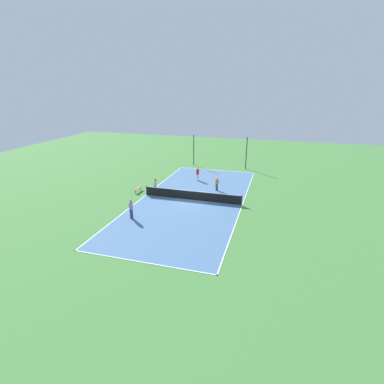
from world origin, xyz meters
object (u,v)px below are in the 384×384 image
(player_baseline_gray, at_px, (131,207))
(bench, at_px, (138,188))
(tennis_net, at_px, (192,195))
(player_far_white, at_px, (155,185))
(tennis_ball_midcourt, at_px, (157,190))
(tennis_ball_left_sideline, at_px, (132,211))
(fence_post_back_left, at_px, (194,150))
(tennis_ball_right_alley, at_px, (203,227))
(player_coach_red, at_px, (198,173))
(player_center_orange, at_px, (217,183))
(tennis_ball_near_net, at_px, (230,178))
(fence_post_back_right, at_px, (246,153))

(player_baseline_gray, bearing_deg, bench, 69.70)
(tennis_net, height_order, player_far_white, player_far_white)
(tennis_ball_midcourt, relative_size, tennis_ball_left_sideline, 1.00)
(bench, bearing_deg, fence_post_back_left, -11.52)
(fence_post_back_left, bearing_deg, tennis_ball_left_sideline, -92.27)
(player_baseline_gray, distance_m, tennis_ball_right_alley, 6.74)
(player_baseline_gray, bearing_deg, tennis_net, 14.88)
(player_coach_red, relative_size, fence_post_back_left, 0.35)
(player_coach_red, bearing_deg, tennis_ball_midcourt, 153.64)
(player_center_orange, height_order, tennis_ball_right_alley, player_center_orange)
(fence_post_back_left, bearing_deg, bench, -101.52)
(bench, xyz_separation_m, player_center_orange, (8.49, 2.93, 0.53))
(player_baseline_gray, distance_m, tennis_ball_near_net, 16.19)
(tennis_net, height_order, player_coach_red, player_coach_red)
(bench, xyz_separation_m, tennis_ball_right_alley, (9.35, -6.69, -0.33))
(bench, xyz_separation_m, fence_post_back_left, (2.72, 13.37, 1.92))
(bench, bearing_deg, tennis_ball_midcourt, -63.63)
(tennis_ball_near_net, relative_size, fence_post_back_left, 0.01)
(player_coach_red, bearing_deg, tennis_ball_left_sideline, 171.02)
(fence_post_back_left, bearing_deg, player_baseline_gray, -90.10)
(player_center_orange, xyz_separation_m, tennis_ball_midcourt, (-6.53, -1.96, -0.86))
(player_far_white, distance_m, fence_post_back_left, 13.21)
(player_far_white, bearing_deg, tennis_ball_left_sideline, 174.48)
(tennis_ball_near_net, height_order, tennis_ball_right_alley, same)
(bench, relative_size, tennis_ball_near_net, 23.00)
(player_baseline_gray, bearing_deg, tennis_ball_midcourt, 53.47)
(tennis_ball_midcourt, relative_size, fence_post_back_right, 0.01)
(player_center_orange, distance_m, player_baseline_gray, 11.33)
(player_far_white, height_order, player_baseline_gray, player_baseline_gray)
(player_far_white, relative_size, tennis_ball_midcourt, 23.89)
(player_far_white, height_order, fence_post_back_right, fence_post_back_right)
(fence_post_back_right, bearing_deg, player_center_orange, -101.06)
(tennis_net, xyz_separation_m, player_center_orange, (1.86, 3.71, 0.35))
(tennis_ball_near_net, relative_size, tennis_ball_midcourt, 1.00)
(player_coach_red, bearing_deg, bench, 145.89)
(tennis_net, relative_size, tennis_ball_near_net, 154.20)
(player_coach_red, height_order, fence_post_back_right, fence_post_back_right)
(player_baseline_gray, height_order, fence_post_back_left, fence_post_back_left)
(player_center_orange, bearing_deg, fence_post_back_left, 177.57)
(tennis_net, distance_m, tennis_ball_near_net, 9.17)
(player_coach_red, bearing_deg, player_far_white, 157.65)
(bench, xyz_separation_m, fence_post_back_right, (10.53, 13.37, 1.92))
(tennis_ball_left_sideline, height_order, fence_post_back_left, fence_post_back_left)
(tennis_net, bearing_deg, player_center_orange, 63.35)
(tennis_ball_left_sideline, bearing_deg, tennis_net, 44.91)
(tennis_ball_midcourt, distance_m, tennis_ball_left_sideline, 6.39)
(bench, height_order, player_coach_red, player_coach_red)
(bench, height_order, tennis_ball_midcourt, bench)
(player_coach_red, height_order, player_baseline_gray, player_baseline_gray)
(tennis_ball_near_net, xyz_separation_m, tennis_ball_midcourt, (-7.16, -7.06, 0.00))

